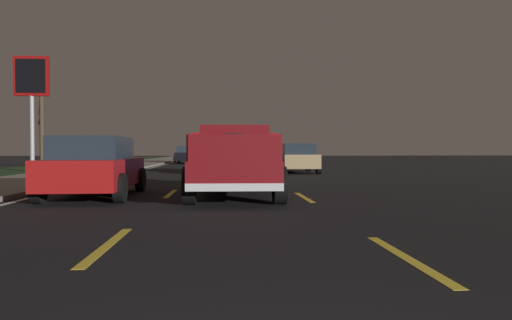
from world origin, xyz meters
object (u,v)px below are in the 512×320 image
sedan_tan (297,158)px  sedan_blue (231,158)px  pickup_truck (235,159)px  sedan_red (95,166)px  gas_price_sign (31,86)px  sedan_black (187,155)px  bare_tree_far (41,126)px

sedan_tan → sedan_blue: (-0.74, 3.48, 0.00)m
pickup_truck → sedan_blue: (11.59, -0.10, -0.20)m
sedan_red → gas_price_sign: gas_price_sign is taller
sedan_black → sedan_red: bearing=-180.0°
pickup_truck → bare_tree_far: 24.25m
sedan_red → gas_price_sign: bearing=27.0°
sedan_tan → sedan_blue: size_ratio=1.00×
gas_price_sign → sedan_tan: bearing=-98.5°
bare_tree_far → sedan_black: bearing=-45.0°
sedan_black → sedan_blue: size_ratio=1.00×
sedan_black → sedan_blue: bearing=-168.5°
pickup_truck → sedan_tan: (12.33, -3.59, -0.20)m
pickup_truck → sedan_red: size_ratio=1.23×
pickup_truck → sedan_black: pickup_truck is taller
sedan_black → sedan_blue: same height
bare_tree_far → sedan_red: bearing=-155.9°
pickup_truck → sedan_red: (0.01, 3.57, -0.20)m
pickup_truck → bare_tree_far: bearing=31.8°
pickup_truck → sedan_tan: pickup_truck is taller
sedan_black → bare_tree_far: bare_tree_far is taller
gas_price_sign → bare_tree_far: gas_price_sign is taller
gas_price_sign → bare_tree_far: 6.62m
sedan_blue → sedan_red: bearing=162.4°
sedan_tan → bare_tree_far: bearing=63.3°
sedan_tan → gas_price_sign: (2.16, 14.53, 4.01)m
sedan_blue → gas_price_sign: 12.10m
sedan_tan → bare_tree_far: 18.40m
sedan_tan → gas_price_sign: bearing=81.5°
gas_price_sign → sedan_blue: bearing=-104.7°
pickup_truck → sedan_red: pickup_truck is taller
sedan_black → sedan_blue: (-18.14, -3.69, 0.00)m
sedan_black → gas_price_sign: size_ratio=0.69×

